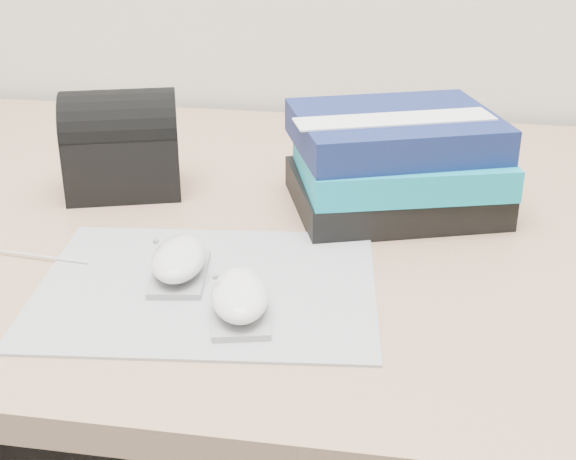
% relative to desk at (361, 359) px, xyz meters
% --- Properties ---
extents(desk, '(1.60, 0.80, 0.73)m').
position_rel_desk_xyz_m(desk, '(0.00, 0.00, 0.00)').
color(desk, tan).
rests_on(desk, ground).
extents(mousepad, '(0.35, 0.29, 0.00)m').
position_rel_desk_xyz_m(mousepad, '(-0.14, -0.25, 0.24)').
color(mousepad, gray).
rests_on(mousepad, desk).
extents(mouse_rear, '(0.07, 0.10, 0.04)m').
position_rel_desk_xyz_m(mouse_rear, '(-0.17, -0.24, 0.25)').
color(mouse_rear, '#939395').
rests_on(mouse_rear, mousepad).
extents(mouse_front, '(0.07, 0.10, 0.04)m').
position_rel_desk_xyz_m(mouse_front, '(-0.09, -0.30, 0.25)').
color(mouse_front, '#9B9B9D').
rests_on(mouse_front, mousepad).
extents(usb_cable, '(0.20, 0.02, 0.00)m').
position_rel_desk_xyz_m(usb_cable, '(-0.37, -0.22, 0.24)').
color(usb_cable, silver).
rests_on(usb_cable, mousepad).
extents(book_stack, '(0.28, 0.25, 0.11)m').
position_rel_desk_xyz_m(book_stack, '(0.03, -0.02, 0.29)').
color(book_stack, black).
rests_on(book_stack, desk).
extents(pouch, '(0.16, 0.13, 0.13)m').
position_rel_desk_xyz_m(pouch, '(-0.30, -0.03, 0.30)').
color(pouch, black).
rests_on(pouch, desk).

